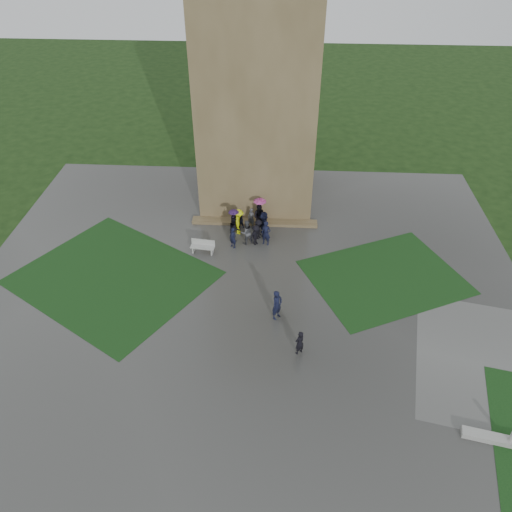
# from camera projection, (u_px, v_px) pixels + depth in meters

# --- Properties ---
(ground) EXTENTS (120.00, 120.00, 0.00)m
(ground) POSITION_uv_depth(u_px,v_px,m) (243.00, 329.00, 27.60)
(ground) COLOR black
(plaza) EXTENTS (34.00, 34.00, 0.02)m
(plaza) POSITION_uv_depth(u_px,v_px,m) (246.00, 305.00, 29.19)
(plaza) COLOR #333331
(plaza) RESTS_ON ground
(lawn_inset_left) EXTENTS (14.10, 13.46, 0.01)m
(lawn_inset_left) POSITION_uv_depth(u_px,v_px,m) (113.00, 277.00, 31.15)
(lawn_inset_left) COLOR black
(lawn_inset_left) RESTS_ON plaza
(lawn_inset_right) EXTENTS (11.12, 10.15, 0.01)m
(lawn_inset_right) POSITION_uv_depth(u_px,v_px,m) (385.00, 277.00, 31.17)
(lawn_inset_right) COLOR black
(lawn_inset_right) RESTS_ON plaza
(tower) EXTENTS (8.00, 8.00, 18.00)m
(tower) POSITION_uv_depth(u_px,v_px,m) (258.00, 78.00, 34.04)
(tower) COLOR brown
(tower) RESTS_ON ground
(tower_plinth) EXTENTS (9.00, 0.80, 0.22)m
(tower_plinth) POSITION_uv_depth(u_px,v_px,m) (255.00, 222.00, 35.94)
(tower_plinth) COLOR brown
(tower_plinth) RESTS_ON plaza
(bench) EXTENTS (1.64, 0.69, 0.92)m
(bench) POSITION_uv_depth(u_px,v_px,m) (203.00, 246.00, 32.95)
(bench) COLOR #A5A6A1
(bench) RESTS_ON plaza
(visitor_cluster) EXTENTS (3.03, 3.14, 2.45)m
(visitor_cluster) POSITION_uv_depth(u_px,v_px,m) (250.00, 224.00, 34.22)
(visitor_cluster) COLOR black
(visitor_cluster) RESTS_ON plaza
(pedestrian_mid) EXTENTS (0.79, 0.83, 1.90)m
(pedestrian_mid) POSITION_uv_depth(u_px,v_px,m) (277.00, 305.00, 27.76)
(pedestrian_mid) COLOR black
(pedestrian_mid) RESTS_ON plaza
(pedestrian_near) EXTENTS (0.66, 0.63, 1.52)m
(pedestrian_near) POSITION_uv_depth(u_px,v_px,m) (300.00, 343.00, 25.78)
(pedestrian_near) COLOR black
(pedestrian_near) RESTS_ON plaza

